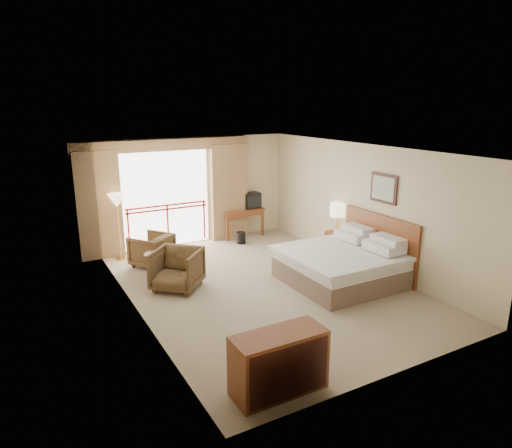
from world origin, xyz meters
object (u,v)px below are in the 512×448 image
side_table (157,262)px  bed (343,264)px  armchair_far (153,265)px  tv (251,200)px  floor_lamp (117,203)px  dresser (279,363)px  nightstand (338,244)px  desk (240,214)px  armchair_near (178,288)px  wastebasket (241,238)px  table_lamp (338,210)px

side_table → bed: bearing=-30.9°
bed → armchair_far: 4.21m
tv → side_table: tv is taller
floor_lamp → dresser: size_ratio=1.28×
armchair_far → side_table: side_table is taller
nightstand → side_table: (-4.18, 0.63, 0.09)m
desk → armchair_near: (-2.77, -2.68, -0.59)m
bed → wastebasket: 3.37m
side_table → table_lamp: bearing=-7.9°
desk → floor_lamp: 3.44m
floor_lamp → armchair_near: bearing=-76.3°
armchair_near → floor_lamp: 2.73m
bed → side_table: size_ratio=3.75×
table_lamp → desk: table_lamp is taller
armchair_far → side_table: (-0.14, -0.89, 0.39)m
tv → wastebasket: 1.19m
desk → armchair_far: size_ratio=1.45×
tv → armchair_near: bearing=-160.3°
nightstand → dresser: dresser is taller
table_lamp → floor_lamp: (-4.55, 2.26, 0.22)m
bed → nightstand: 1.61m
armchair_near → dresser: (0.00, -3.76, 0.40)m
armchair_far → wastebasket: bearing=155.8°
bed → floor_lamp: 5.20m
wastebasket → armchair_far: size_ratio=0.38×
nightstand → armchair_near: 3.99m
table_lamp → armchair_far: (-4.04, 1.47, -1.11)m
side_table → dresser: bearing=-87.4°
nightstand → wastebasket: size_ratio=1.97×
table_lamp → side_table: size_ratio=1.17×
wastebasket → armchair_near: (-2.44, -2.01, -0.15)m
wastebasket → side_table: side_table is taller
nightstand → dresser: bearing=-137.8°
side_table → floor_lamp: bearing=102.4°
bed → side_table: (-3.24, 1.94, 0.01)m
side_table → floor_lamp: (-0.37, 1.68, 0.95)m
armchair_far → floor_lamp: 1.63m
nightstand → tv: (-0.91, 2.62, 0.66)m
armchair_far → dresser: dresser is taller
tv → floor_lamp: 3.67m
bed → wastebasket: bearing=100.3°
tv → desk: bearing=148.4°
armchair_near → desk: bearing=87.2°
armchair_far → side_table: bearing=45.5°
tv → dresser: size_ratio=0.38×
nightstand → desk: desk is taller
table_lamp → tv: (-0.91, 2.57, -0.15)m
armchair_far → table_lamp: bearing=124.7°
armchair_far → floor_lamp: floor_lamp is taller
bed → wastebasket: size_ratio=7.01×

